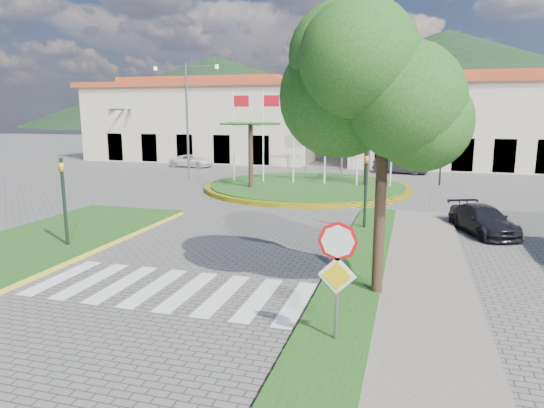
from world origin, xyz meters
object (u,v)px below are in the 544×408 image
(roundabout_island, at_px, (307,186))
(deciduous_tree, at_px, (385,93))
(stop_sign, at_px, (337,264))
(white_van, at_px, (191,161))
(car_dark_b, at_px, (401,165))
(car_side_right, at_px, (483,220))
(car_dark_a, at_px, (277,157))

(roundabout_island, distance_m, deciduous_tree, 18.55)
(roundabout_island, bearing_deg, deciduous_tree, -72.09)
(stop_sign, relative_size, white_van, 0.70)
(stop_sign, bearing_deg, car_dark_b, 89.09)
(stop_sign, height_order, deciduous_tree, deciduous_tree)
(stop_sign, height_order, white_van, stop_sign)
(deciduous_tree, bearing_deg, car_dark_b, 90.28)
(stop_sign, distance_m, car_side_right, 11.85)
(roundabout_island, bearing_deg, stop_sign, -76.27)
(deciduous_tree, relative_size, white_van, 1.80)
(deciduous_tree, xyz_separation_m, car_dark_a, (-11.16, 30.25, -4.50))
(deciduous_tree, bearing_deg, roundabout_island, 107.91)
(car_dark_b, bearing_deg, car_dark_a, 79.20)
(car_dark_a, bearing_deg, deciduous_tree, -137.74)
(white_van, distance_m, car_side_right, 27.98)
(deciduous_tree, distance_m, car_dark_a, 32.56)
(car_dark_b, bearing_deg, white_van, 98.83)
(white_van, relative_size, car_dark_a, 0.95)
(car_dark_b, bearing_deg, roundabout_island, 158.27)
(car_dark_a, bearing_deg, car_dark_b, -86.18)
(car_dark_a, bearing_deg, roundabout_island, -134.85)
(stop_sign, xyz_separation_m, deciduous_tree, (0.60, 3.04, 3.38))
(roundabout_island, xyz_separation_m, deciduous_tree, (5.50, -17.00, 5.00))
(white_van, bearing_deg, deciduous_tree, -142.25)
(roundabout_island, bearing_deg, car_side_right, -44.94)
(roundabout_island, height_order, white_van, roundabout_island)
(roundabout_island, height_order, car_side_right, roundabout_island)
(stop_sign, bearing_deg, car_dark_a, 107.60)
(roundabout_island, relative_size, white_van, 3.37)
(deciduous_tree, bearing_deg, car_dark_a, 110.24)
(car_dark_a, distance_m, car_side_right, 26.66)
(car_dark_a, relative_size, car_side_right, 1.05)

